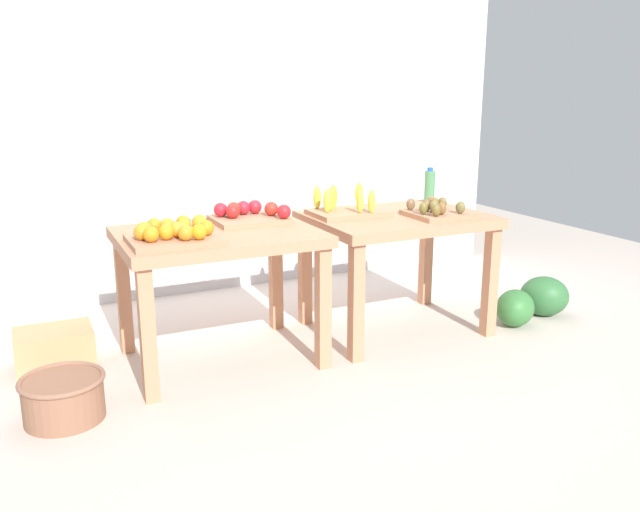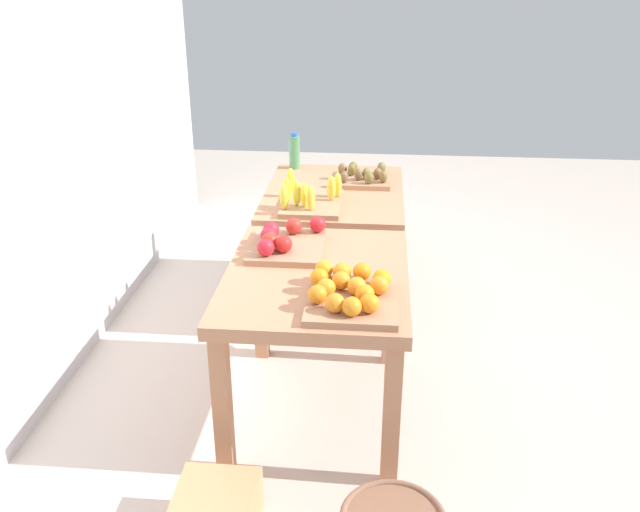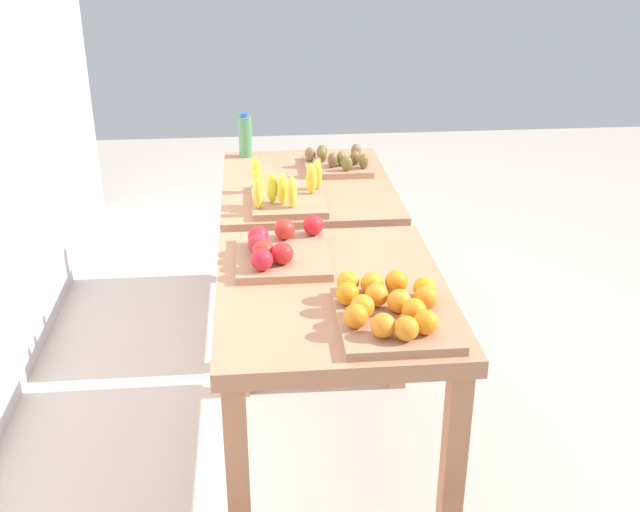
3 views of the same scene
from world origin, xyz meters
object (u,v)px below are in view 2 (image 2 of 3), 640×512
apple_bin (285,242)px  water_bottle (294,152)px  display_table_right (334,208)px  banana_crate (310,199)px  orange_bin (350,292)px  watermelon_pile (375,230)px  display_table_left (317,294)px  kiwi_bin (363,177)px

apple_bin → water_bottle: (1.31, 0.11, 0.07)m
display_table_right → banana_crate: size_ratio=2.36×
orange_bin → watermelon_pile: bearing=-2.1°
orange_bin → banana_crate: size_ratio=1.00×
display_table_left → apple_bin: size_ratio=2.56×
display_table_right → orange_bin: size_ratio=2.36×
display_table_left → water_bottle: water_bottle is taller
apple_bin → watermelon_pile: 1.95m
display_table_right → water_bottle: bearing=33.8°
orange_bin → watermelon_pile: size_ratio=0.63×
kiwi_bin → water_bottle: 0.52m
display_table_left → kiwi_bin: bearing=-7.2°
orange_bin → banana_crate: (1.09, 0.27, 0.00)m
apple_bin → kiwi_bin: size_ratio=1.13×
water_bottle → watermelon_pile: size_ratio=0.33×
display_table_right → banana_crate: bearing=158.3°
display_table_right → apple_bin: size_ratio=2.56×
display_table_right → watermelon_pile: (0.91, -0.24, -0.50)m
orange_bin → water_bottle: size_ratio=1.90×
display_table_left → display_table_right: bearing=0.0°
apple_bin → watermelon_pile: (1.79, -0.41, -0.65)m
display_table_left → banana_crate: (0.83, 0.12, 0.15)m
display_table_left → kiwi_bin: kiwi_bin is taller
kiwi_bin → water_bottle: size_ratio=1.55×
watermelon_pile → water_bottle: bearing=132.1°
watermelon_pile → kiwi_bin: bearing=173.9°
orange_bin → watermelon_pile: 2.38m
display_table_right → apple_bin: bearing=169.0°
apple_bin → banana_crate: banana_crate is taller
apple_bin → banana_crate: (0.59, -0.06, 0.00)m
banana_crate → orange_bin: bearing=-166.0°
watermelon_pile → display_table_right: bearing=165.1°
orange_bin → apple_bin: (0.50, 0.33, -0.00)m
apple_bin → kiwi_bin: apple_bin is taller
orange_bin → watermelon_pile: orange_bin is taller
banana_crate → water_bottle: (0.72, 0.17, 0.06)m
display_table_right → watermelon_pile: 1.06m
display_table_left → display_table_right: same height
kiwi_bin → water_bottle: water_bottle is taller
apple_bin → watermelon_pile: apple_bin is taller
apple_bin → watermelon_pile: size_ratio=0.58×
water_bottle → banana_crate: bearing=-166.6°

